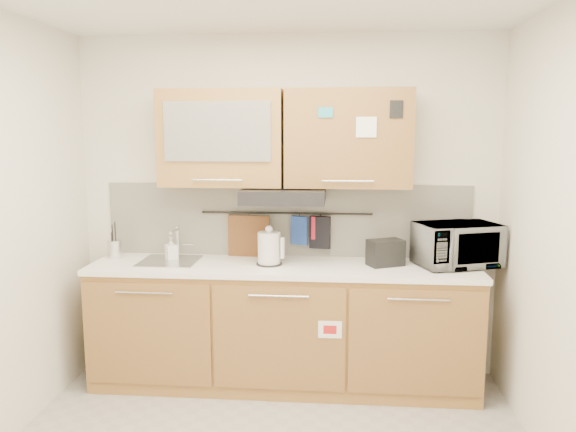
# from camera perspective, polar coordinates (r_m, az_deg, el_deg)

# --- Properties ---
(wall_back) EXTENTS (3.20, 0.00, 3.20)m
(wall_back) POSITION_cam_1_polar(r_m,az_deg,el_deg) (4.34, -0.13, 0.91)
(wall_back) COLOR silver
(wall_back) RESTS_ON ground
(base_cabinet) EXTENTS (2.80, 0.64, 0.88)m
(base_cabinet) POSITION_cam_1_polar(r_m,az_deg,el_deg) (4.26, -0.50, -11.68)
(base_cabinet) COLOR #A7753B
(base_cabinet) RESTS_ON floor
(countertop) EXTENTS (2.82, 0.62, 0.04)m
(countertop) POSITION_cam_1_polar(r_m,az_deg,el_deg) (4.11, -0.51, -5.22)
(countertop) COLOR white
(countertop) RESTS_ON base_cabinet
(backsplash) EXTENTS (2.80, 0.02, 0.56)m
(backsplash) POSITION_cam_1_polar(r_m,az_deg,el_deg) (4.34, -0.14, -0.42)
(backsplash) COLOR silver
(backsplash) RESTS_ON countertop
(upper_cabinets) EXTENTS (1.82, 0.37, 0.70)m
(upper_cabinets) POSITION_cam_1_polar(r_m,az_deg,el_deg) (4.12, -0.42, 7.90)
(upper_cabinets) COLOR #A7753B
(upper_cabinets) RESTS_ON wall_back
(range_hood) EXTENTS (0.60, 0.46, 0.10)m
(range_hood) POSITION_cam_1_polar(r_m,az_deg,el_deg) (4.07, -0.44, 2.10)
(range_hood) COLOR black
(range_hood) RESTS_ON upper_cabinets
(sink) EXTENTS (0.42, 0.40, 0.26)m
(sink) POSITION_cam_1_polar(r_m,az_deg,el_deg) (4.28, -11.90, -4.49)
(sink) COLOR silver
(sink) RESTS_ON countertop
(utensil_rail) EXTENTS (1.30, 0.02, 0.02)m
(utensil_rail) POSITION_cam_1_polar(r_m,az_deg,el_deg) (4.29, -0.19, 0.29)
(utensil_rail) COLOR black
(utensil_rail) RESTS_ON backsplash
(utensil_crock) EXTENTS (0.14, 0.14, 0.28)m
(utensil_crock) POSITION_cam_1_polar(r_m,az_deg,el_deg) (4.49, -17.17, -3.20)
(utensil_crock) COLOR silver
(utensil_crock) RESTS_ON countertop
(kettle) EXTENTS (0.21, 0.19, 0.29)m
(kettle) POSITION_cam_1_polar(r_m,az_deg,el_deg) (4.08, -1.92, -3.38)
(kettle) COLOR silver
(kettle) RESTS_ON countertop
(toaster) EXTENTS (0.29, 0.24, 0.19)m
(toaster) POSITION_cam_1_polar(r_m,az_deg,el_deg) (4.11, 9.87, -3.67)
(toaster) COLOR black
(toaster) RESTS_ON countertop
(microwave) EXTENTS (0.65, 0.54, 0.31)m
(microwave) POSITION_cam_1_polar(r_m,az_deg,el_deg) (4.21, 16.79, -2.81)
(microwave) COLOR #999999
(microwave) RESTS_ON countertop
(soap_bottle) EXTENTS (0.11, 0.11, 0.17)m
(soap_bottle) POSITION_cam_1_polar(r_m,az_deg,el_deg) (4.32, -11.79, -3.26)
(soap_bottle) COLOR #999999
(soap_bottle) RESTS_ON countertop
(cutting_board) EXTENTS (0.33, 0.05, 0.40)m
(cutting_board) POSITION_cam_1_polar(r_m,az_deg,el_deg) (4.35, -4.00, -2.56)
(cutting_board) COLOR brown
(cutting_board) RESTS_ON utensil_rail
(oven_mitt) EXTENTS (0.14, 0.08, 0.22)m
(oven_mitt) POSITION_cam_1_polar(r_m,az_deg,el_deg) (4.29, 1.16, -1.47)
(oven_mitt) COLOR #22439C
(oven_mitt) RESTS_ON utensil_rail
(dark_pouch) EXTENTS (0.16, 0.07, 0.25)m
(dark_pouch) POSITION_cam_1_polar(r_m,az_deg,el_deg) (4.29, 3.26, -1.68)
(dark_pouch) COLOR black
(dark_pouch) RESTS_ON utensil_rail
(pot_holder) EXTENTS (0.14, 0.04, 0.18)m
(pot_holder) POSITION_cam_1_polar(r_m,az_deg,el_deg) (4.28, 3.33, -1.21)
(pot_holder) COLOR #B4182C
(pot_holder) RESTS_ON utensil_rail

